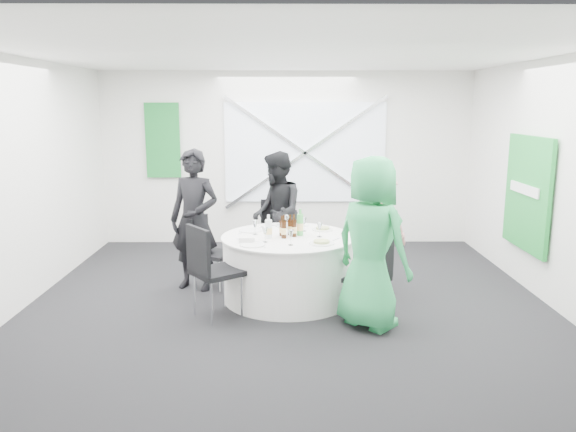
{
  "coord_description": "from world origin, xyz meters",
  "views": [
    {
      "loc": [
        -0.05,
        -6.17,
        2.27
      ],
      "look_at": [
        0.0,
        0.2,
        1.0
      ],
      "focal_mm": 35.0,
      "sensor_mm": 36.0,
      "label": 1
    }
  ],
  "objects_px": {
    "person_woman_pink": "(373,227)",
    "green_water_bottle": "(300,225)",
    "chair_front_right": "(374,273)",
    "person_man_back": "(277,213)",
    "person_woman_green": "(371,243)",
    "chair_back_right": "(362,240)",
    "chair_back_left": "(207,247)",
    "banquet_table": "(288,267)",
    "chair_front_left": "(209,264)",
    "person_man_back_left": "(194,220)",
    "clear_water_bottle": "(269,229)",
    "chair_back": "(277,229)"
  },
  "relations": [
    {
      "from": "person_woman_pink",
      "to": "green_water_bottle",
      "type": "relative_size",
      "value": 4.89
    },
    {
      "from": "chair_front_right",
      "to": "person_man_back",
      "type": "height_order",
      "value": "person_man_back"
    },
    {
      "from": "person_woman_green",
      "to": "chair_back_right",
      "type": "bearing_deg",
      "value": -48.9
    },
    {
      "from": "person_man_back",
      "to": "chair_back_left",
      "type": "bearing_deg",
      "value": -62.14
    },
    {
      "from": "chair_front_right",
      "to": "green_water_bottle",
      "type": "distance_m",
      "value": 1.11
    },
    {
      "from": "banquet_table",
      "to": "green_water_bottle",
      "type": "bearing_deg",
      "value": 17.34
    },
    {
      "from": "chair_back_left",
      "to": "chair_front_left",
      "type": "xyz_separation_m",
      "value": [
        0.16,
        -1.05,
        0.07
      ]
    },
    {
      "from": "person_woman_green",
      "to": "chair_front_left",
      "type": "bearing_deg",
      "value": 38.13
    },
    {
      "from": "chair_front_left",
      "to": "green_water_bottle",
      "type": "bearing_deg",
      "value": -92.41
    },
    {
      "from": "chair_front_right",
      "to": "chair_front_left",
      "type": "relative_size",
      "value": 0.87
    },
    {
      "from": "green_water_bottle",
      "to": "chair_back_left",
      "type": "bearing_deg",
      "value": 162.19
    },
    {
      "from": "chair_front_left",
      "to": "person_woman_pink",
      "type": "height_order",
      "value": "person_woman_pink"
    },
    {
      "from": "person_man_back_left",
      "to": "clear_water_bottle",
      "type": "distance_m",
      "value": 1.05
    },
    {
      "from": "person_man_back",
      "to": "green_water_bottle",
      "type": "height_order",
      "value": "person_man_back"
    },
    {
      "from": "chair_back_left",
      "to": "chair_back_right",
      "type": "distance_m",
      "value": 1.95
    },
    {
      "from": "chair_back_right",
      "to": "person_man_back_left",
      "type": "relative_size",
      "value": 0.56
    },
    {
      "from": "chair_back",
      "to": "chair_back_right",
      "type": "distance_m",
      "value": 1.26
    },
    {
      "from": "chair_back_left",
      "to": "chair_front_left",
      "type": "bearing_deg",
      "value": -148.94
    },
    {
      "from": "chair_front_left",
      "to": "person_man_back_left",
      "type": "distance_m",
      "value": 1.11
    },
    {
      "from": "chair_back_left",
      "to": "chair_front_right",
      "type": "relative_size",
      "value": 1.02
    },
    {
      "from": "banquet_table",
      "to": "green_water_bottle",
      "type": "height_order",
      "value": "green_water_bottle"
    },
    {
      "from": "clear_water_bottle",
      "to": "chair_back_left",
      "type": "bearing_deg",
      "value": 146.85
    },
    {
      "from": "person_woman_green",
      "to": "green_water_bottle",
      "type": "bearing_deg",
      "value": -6.72
    },
    {
      "from": "chair_back_left",
      "to": "clear_water_bottle",
      "type": "distance_m",
      "value": 0.99
    },
    {
      "from": "chair_back_left",
      "to": "green_water_bottle",
      "type": "height_order",
      "value": "green_water_bottle"
    },
    {
      "from": "banquet_table",
      "to": "chair_front_right",
      "type": "height_order",
      "value": "chair_front_right"
    },
    {
      "from": "person_woman_green",
      "to": "clear_water_bottle",
      "type": "height_order",
      "value": "person_woman_green"
    },
    {
      "from": "chair_back",
      "to": "person_woman_green",
      "type": "distance_m",
      "value": 2.27
    },
    {
      "from": "person_man_back_left",
      "to": "banquet_table",
      "type": "bearing_deg",
      "value": 0.0
    },
    {
      "from": "chair_back",
      "to": "chair_back_right",
      "type": "height_order",
      "value": "chair_back_right"
    },
    {
      "from": "person_woman_pink",
      "to": "person_woman_green",
      "type": "distance_m",
      "value": 1.31
    },
    {
      "from": "person_woman_pink",
      "to": "green_water_bottle",
      "type": "distance_m",
      "value": 1.01
    },
    {
      "from": "person_man_back",
      "to": "chair_back_right",
      "type": "bearing_deg",
      "value": 57.63
    },
    {
      "from": "green_water_bottle",
      "to": "person_man_back_left",
      "type": "bearing_deg",
      "value": 164.92
    },
    {
      "from": "chair_back_left",
      "to": "person_woman_green",
      "type": "height_order",
      "value": "person_woman_green"
    },
    {
      "from": "chair_back_right",
      "to": "person_man_back_left",
      "type": "xyz_separation_m",
      "value": [
        -2.09,
        -0.14,
        0.29
      ]
    },
    {
      "from": "chair_back",
      "to": "chair_front_right",
      "type": "xyz_separation_m",
      "value": [
        1.05,
        -1.85,
        -0.06
      ]
    },
    {
      "from": "chair_front_left",
      "to": "green_water_bottle",
      "type": "xyz_separation_m",
      "value": [
        0.98,
        0.68,
        0.28
      ]
    },
    {
      "from": "person_man_back_left",
      "to": "person_man_back",
      "type": "xyz_separation_m",
      "value": [
        1.01,
        0.64,
        -0.04
      ]
    },
    {
      "from": "chair_back",
      "to": "person_man_back_left",
      "type": "height_order",
      "value": "person_man_back_left"
    },
    {
      "from": "chair_front_right",
      "to": "person_woman_pink",
      "type": "xyz_separation_m",
      "value": [
        0.16,
        1.11,
        0.25
      ]
    },
    {
      "from": "chair_back_right",
      "to": "clear_water_bottle",
      "type": "relative_size",
      "value": 3.58
    },
    {
      "from": "chair_back_right",
      "to": "green_water_bottle",
      "type": "distance_m",
      "value": 0.99
    },
    {
      "from": "person_man_back",
      "to": "person_woman_green",
      "type": "bearing_deg",
      "value": 19.65
    },
    {
      "from": "banquet_table",
      "to": "person_woman_green",
      "type": "bearing_deg",
      "value": -45.47
    },
    {
      "from": "chair_back",
      "to": "green_water_bottle",
      "type": "height_order",
      "value": "green_water_bottle"
    },
    {
      "from": "chair_back_left",
      "to": "person_woman_green",
      "type": "distance_m",
      "value": 2.26
    },
    {
      "from": "chair_back_right",
      "to": "chair_back_left",
      "type": "bearing_deg",
      "value": -115.95
    },
    {
      "from": "person_woman_green",
      "to": "green_water_bottle",
      "type": "relative_size",
      "value": 5.65
    },
    {
      "from": "banquet_table",
      "to": "person_woman_pink",
      "type": "bearing_deg",
      "value": 22.16
    }
  ]
}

